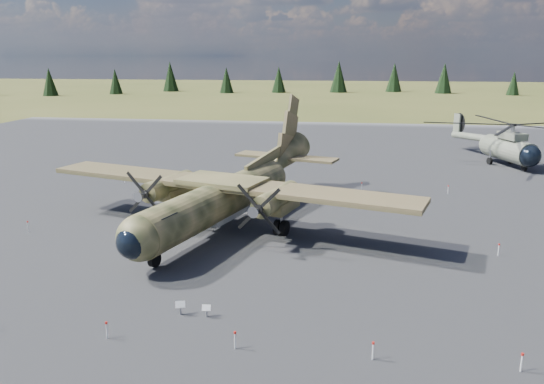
# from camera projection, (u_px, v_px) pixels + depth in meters

# --- Properties ---
(ground) EXTENTS (500.00, 500.00, 0.00)m
(ground) POSITION_uv_depth(u_px,v_px,m) (248.00, 243.00, 36.72)
(ground) COLOR brown
(ground) RESTS_ON ground
(apron) EXTENTS (120.00, 120.00, 0.04)m
(apron) POSITION_uv_depth(u_px,v_px,m) (270.00, 205.00, 46.30)
(apron) COLOR #5B5C60
(apron) RESTS_ON ground
(transport_plane) EXTENTS (29.14, 26.02, 9.72)m
(transport_plane) POSITION_uv_depth(u_px,v_px,m) (229.00, 190.00, 40.08)
(transport_plane) COLOR #33391F
(transport_plane) RESTS_ON ground
(helicopter_near) EXTENTS (25.41, 25.63, 5.07)m
(helicopter_near) POSITION_uv_depth(u_px,v_px,m) (509.00, 136.00, 61.66)
(helicopter_near) COLOR gray
(helicopter_near) RESTS_ON ground
(info_placard_left) EXTENTS (0.52, 0.33, 0.76)m
(info_placard_left) POSITION_uv_depth(u_px,v_px,m) (180.00, 306.00, 26.43)
(info_placard_left) COLOR gray
(info_placard_left) RESTS_ON ground
(info_placard_right) EXTENTS (0.44, 0.21, 0.68)m
(info_placard_right) POSITION_uv_depth(u_px,v_px,m) (206.00, 309.00, 26.23)
(info_placard_right) COLOR gray
(info_placard_right) RESTS_ON ground
(barrier_fence) EXTENTS (33.12, 29.62, 0.85)m
(barrier_fence) POSITION_uv_depth(u_px,v_px,m) (242.00, 236.00, 36.58)
(barrier_fence) COLOR white
(barrier_fence) RESTS_ON ground
(treeline) EXTENTS (340.40, 338.90, 10.99)m
(treeline) POSITION_uv_depth(u_px,v_px,m) (272.00, 169.00, 37.41)
(treeline) COLOR black
(treeline) RESTS_ON ground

